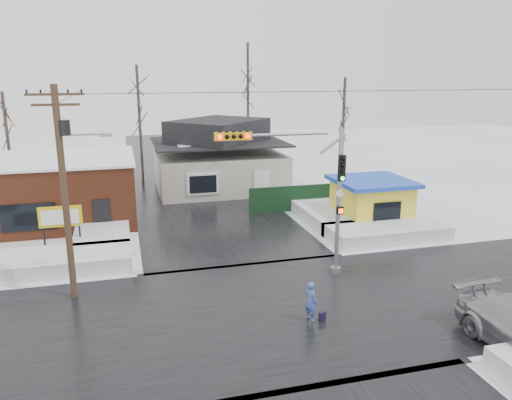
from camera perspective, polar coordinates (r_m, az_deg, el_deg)
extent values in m
plane|color=white|center=(20.85, 2.19, -12.53)|extent=(120.00, 120.00, 0.00)
cube|color=black|center=(20.84, 2.19, -12.51)|extent=(10.00, 120.00, 0.02)
cube|color=black|center=(20.84, 2.19, -12.51)|extent=(120.00, 10.00, 0.02)
cube|color=white|center=(26.54, -21.68, -6.56)|extent=(7.00, 3.00, 0.80)
cube|color=white|center=(30.10, 14.73, -3.53)|extent=(7.00, 3.00, 0.80)
cube|color=white|center=(31.09, -17.07, -3.12)|extent=(3.00, 8.00, 0.80)
cube|color=white|center=(33.52, 7.54, -1.32)|extent=(3.00, 8.00, 0.80)
cylinder|color=gray|center=(23.59, 9.40, -0.36)|extent=(0.20, 0.20, 7.00)
cylinder|color=gray|center=(24.65, 9.08, -7.90)|extent=(0.50, 0.50, 0.30)
cylinder|color=gray|center=(21.89, 2.53, 7.48)|extent=(4.60, 0.14, 0.14)
cube|color=gold|center=(21.37, -2.63, 7.31)|extent=(1.60, 0.28, 0.35)
sphere|color=#FF0C0C|center=(21.10, -4.13, 7.19)|extent=(0.20, 0.20, 0.20)
sphere|color=#FF0C0C|center=(21.36, -0.95, 7.32)|extent=(0.20, 0.20, 0.20)
cube|color=black|center=(23.04, 9.78, 3.61)|extent=(0.30, 0.22, 1.20)
sphere|color=#0CE533|center=(23.00, 9.88, 2.44)|extent=(0.18, 0.18, 0.18)
cube|color=black|center=(23.49, 9.57, -1.19)|extent=(0.30, 0.20, 0.35)
cylinder|color=#382619|center=(21.91, -21.02, 0.41)|extent=(0.28, 0.28, 9.00)
cube|color=#382619|center=(21.36, -22.03, 11.13)|extent=(2.20, 0.10, 0.10)
cube|color=#382619|center=(21.38, -21.93, 10.07)|extent=(1.80, 0.10, 0.10)
cylinder|color=black|center=(21.42, -21.03, 7.73)|extent=(0.44, 0.44, 0.60)
cylinder|color=gray|center=(21.40, -19.22, 7.07)|extent=(1.80, 0.08, 0.08)
cube|color=gray|center=(21.36, -16.79, 7.11)|extent=(0.50, 0.22, 0.12)
cube|color=brown|center=(34.94, -23.66, 0.93)|extent=(12.00, 8.00, 4.00)
cube|color=white|center=(34.56, -24.00, 4.23)|extent=(12.20, 8.20, 0.15)
cube|color=black|center=(31.23, -24.55, -1.81)|extent=(3.00, 0.08, 1.60)
cube|color=black|center=(30.87, -17.17, -1.89)|extent=(1.00, 0.08, 2.20)
cylinder|color=black|center=(28.85, -23.04, -3.98)|extent=(0.10, 0.10, 1.80)
cylinder|color=black|center=(28.63, -19.47, -3.77)|extent=(0.10, 0.10, 1.80)
cube|color=gold|center=(28.42, -21.46, -1.77)|extent=(2.20, 0.18, 1.10)
cube|color=white|center=(28.31, -21.48, -1.83)|extent=(1.90, 0.02, 0.80)
cube|color=beige|center=(41.20, -4.24, 3.32)|extent=(10.00, 8.00, 3.00)
cube|color=black|center=(40.81, -4.30, 6.63)|extent=(10.40, 8.40, 0.12)
pyramid|color=black|center=(40.69, -4.33, 7.97)|extent=(9.00, 7.00, 1.80)
cube|color=brown|center=(42.36, -0.29, 8.32)|extent=(0.70, 0.70, 1.40)
cube|color=white|center=(36.98, -6.08, 1.83)|extent=(2.40, 0.12, 1.60)
cube|color=yellow|center=(32.59, 13.01, -0.39)|extent=(4.00, 4.00, 2.60)
cube|color=#173FAD|center=(32.26, 13.15, 2.10)|extent=(4.60, 4.60, 0.25)
cube|color=black|center=(30.89, 14.76, -1.32)|extent=(1.80, 0.06, 1.20)
cube|color=black|center=(35.00, 5.56, 0.27)|extent=(8.00, 0.12, 1.80)
cylinder|color=#332821|center=(43.96, -13.12, 8.31)|extent=(0.24, 0.24, 10.00)
cylinder|color=#332821|center=(47.28, -0.92, 10.31)|extent=(0.24, 0.24, 12.00)
cylinder|color=#332821|center=(41.90, 9.89, 7.49)|extent=(0.24, 0.24, 9.00)
cylinder|color=#332821|center=(42.89, -26.44, 5.68)|extent=(0.24, 0.24, 8.00)
imported|color=#3E5AAF|center=(19.88, 6.27, -11.46)|extent=(0.57, 0.68, 1.60)
cube|color=black|center=(20.16, 7.58, -13.10)|extent=(0.30, 0.20, 0.35)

